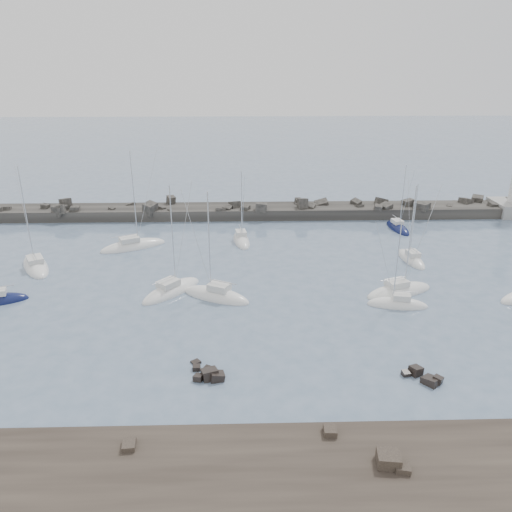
{
  "coord_description": "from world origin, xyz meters",
  "views": [
    {
      "loc": [
        -1.12,
        -46.15,
        25.89
      ],
      "look_at": [
        0.48,
        12.0,
        2.77
      ],
      "focal_mm": 35.0,
      "sensor_mm": 36.0,
      "label": 1
    }
  ],
  "objects_px": {
    "sailboat_9": "(397,305)",
    "sailboat_10": "(411,259)",
    "sailboat_6": "(241,241)",
    "sailboat_4": "(133,247)",
    "sailboat_7": "(399,292)",
    "sailboat_1": "(36,266)",
    "sailboat_8": "(398,228)",
    "sailboat_5": "(216,296)",
    "sailboat_3": "(172,291)"
  },
  "relations": [
    {
      "from": "sailboat_7",
      "to": "sailboat_8",
      "type": "height_order",
      "value": "sailboat_7"
    },
    {
      "from": "sailboat_5",
      "to": "sailboat_6",
      "type": "distance_m",
      "value": 19.14
    },
    {
      "from": "sailboat_7",
      "to": "sailboat_8",
      "type": "relative_size",
      "value": 1.21
    },
    {
      "from": "sailboat_3",
      "to": "sailboat_4",
      "type": "height_order",
      "value": "sailboat_4"
    },
    {
      "from": "sailboat_9",
      "to": "sailboat_6",
      "type": "bearing_deg",
      "value": 129.06
    },
    {
      "from": "sailboat_4",
      "to": "sailboat_7",
      "type": "distance_m",
      "value": 38.19
    },
    {
      "from": "sailboat_1",
      "to": "sailboat_10",
      "type": "height_order",
      "value": "sailboat_1"
    },
    {
      "from": "sailboat_6",
      "to": "sailboat_7",
      "type": "xyz_separation_m",
      "value": [
        18.66,
        -18.3,
        -0.0
      ]
    },
    {
      "from": "sailboat_6",
      "to": "sailboat_1",
      "type": "bearing_deg",
      "value": -161.28
    },
    {
      "from": "sailboat_4",
      "to": "sailboat_5",
      "type": "relative_size",
      "value": 1.11
    },
    {
      "from": "sailboat_1",
      "to": "sailboat_8",
      "type": "relative_size",
      "value": 1.26
    },
    {
      "from": "sailboat_7",
      "to": "sailboat_6",
      "type": "bearing_deg",
      "value": 135.56
    },
    {
      "from": "sailboat_3",
      "to": "sailboat_4",
      "type": "distance_m",
      "value": 17.1
    },
    {
      "from": "sailboat_3",
      "to": "sailboat_1",
      "type": "bearing_deg",
      "value": 156.87
    },
    {
      "from": "sailboat_4",
      "to": "sailboat_6",
      "type": "bearing_deg",
      "value": 7.47
    },
    {
      "from": "sailboat_4",
      "to": "sailboat_9",
      "type": "height_order",
      "value": "sailboat_4"
    },
    {
      "from": "sailboat_1",
      "to": "sailboat_10",
      "type": "relative_size",
      "value": 1.27
    },
    {
      "from": "sailboat_1",
      "to": "sailboat_8",
      "type": "height_order",
      "value": "sailboat_1"
    },
    {
      "from": "sailboat_8",
      "to": "sailboat_7",
      "type": "bearing_deg",
      "value": -106.03
    },
    {
      "from": "sailboat_4",
      "to": "sailboat_6",
      "type": "xyz_separation_m",
      "value": [
        15.92,
        2.09,
        0.01
      ]
    },
    {
      "from": "sailboat_4",
      "to": "sailboat_1",
      "type": "bearing_deg",
      "value": -147.87
    },
    {
      "from": "sailboat_3",
      "to": "sailboat_10",
      "type": "relative_size",
      "value": 1.21
    },
    {
      "from": "sailboat_4",
      "to": "sailboat_6",
      "type": "relative_size",
      "value": 1.27
    },
    {
      "from": "sailboat_3",
      "to": "sailboat_8",
      "type": "distance_m",
      "value": 40.68
    },
    {
      "from": "sailboat_6",
      "to": "sailboat_7",
      "type": "bearing_deg",
      "value": -44.44
    },
    {
      "from": "sailboat_3",
      "to": "sailboat_5",
      "type": "bearing_deg",
      "value": -15.72
    },
    {
      "from": "sailboat_6",
      "to": "sailboat_10",
      "type": "relative_size",
      "value": 1.04
    },
    {
      "from": "sailboat_3",
      "to": "sailboat_8",
      "type": "height_order",
      "value": "sailboat_3"
    },
    {
      "from": "sailboat_6",
      "to": "sailboat_8",
      "type": "xyz_separation_m",
      "value": [
        25.44,
        5.31,
        -0.01
      ]
    },
    {
      "from": "sailboat_7",
      "to": "sailboat_8",
      "type": "distance_m",
      "value": 24.57
    },
    {
      "from": "sailboat_6",
      "to": "sailboat_9",
      "type": "bearing_deg",
      "value": -50.94
    },
    {
      "from": "sailboat_3",
      "to": "sailboat_7",
      "type": "bearing_deg",
      "value": -1.91
    },
    {
      "from": "sailboat_4",
      "to": "sailboat_7",
      "type": "relative_size",
      "value": 1.09
    },
    {
      "from": "sailboat_1",
      "to": "sailboat_6",
      "type": "distance_m",
      "value": 28.87
    },
    {
      "from": "sailboat_4",
      "to": "sailboat_7",
      "type": "bearing_deg",
      "value": -25.12
    },
    {
      "from": "sailboat_7",
      "to": "sailboat_1",
      "type": "bearing_deg",
      "value": 168.89
    },
    {
      "from": "sailboat_3",
      "to": "sailboat_7",
      "type": "xyz_separation_m",
      "value": [
        26.97,
        -0.9,
        0.0
      ]
    },
    {
      "from": "sailboat_7",
      "to": "sailboat_10",
      "type": "height_order",
      "value": "sailboat_7"
    },
    {
      "from": "sailboat_5",
      "to": "sailboat_9",
      "type": "relative_size",
      "value": 1.26
    },
    {
      "from": "sailboat_5",
      "to": "sailboat_8",
      "type": "height_order",
      "value": "sailboat_5"
    },
    {
      "from": "sailboat_8",
      "to": "sailboat_9",
      "type": "xyz_separation_m",
      "value": [
        -7.92,
        -26.91,
        0.01
      ]
    },
    {
      "from": "sailboat_8",
      "to": "sailboat_6",
      "type": "bearing_deg",
      "value": -168.21
    },
    {
      "from": "sailboat_1",
      "to": "sailboat_4",
      "type": "bearing_deg",
      "value": 32.13
    },
    {
      "from": "sailboat_5",
      "to": "sailboat_7",
      "type": "height_order",
      "value": "sailboat_7"
    },
    {
      "from": "sailboat_5",
      "to": "sailboat_10",
      "type": "distance_m",
      "value": 28.37
    },
    {
      "from": "sailboat_1",
      "to": "sailboat_3",
      "type": "relative_size",
      "value": 1.05
    },
    {
      "from": "sailboat_9",
      "to": "sailboat_8",
      "type": "bearing_deg",
      "value": 73.61
    },
    {
      "from": "sailboat_4",
      "to": "sailboat_3",
      "type": "bearing_deg",
      "value": -63.58
    },
    {
      "from": "sailboat_9",
      "to": "sailboat_10",
      "type": "distance_m",
      "value": 14.61
    },
    {
      "from": "sailboat_6",
      "to": "sailboat_10",
      "type": "distance_m",
      "value": 24.75
    }
  ]
}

